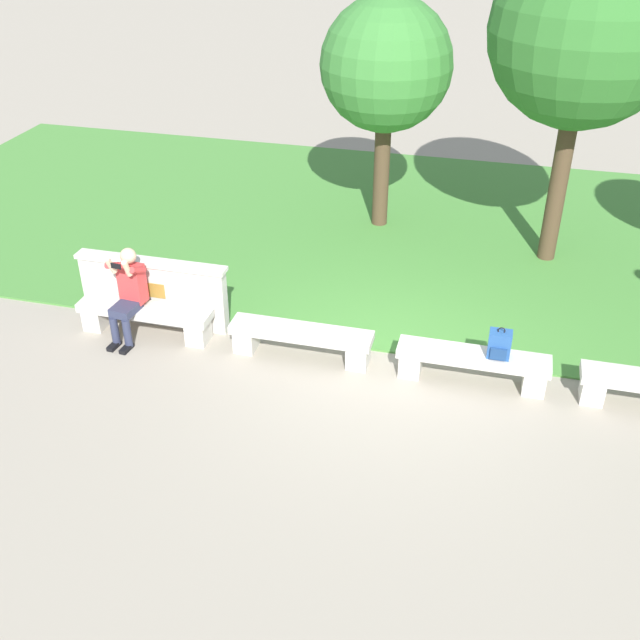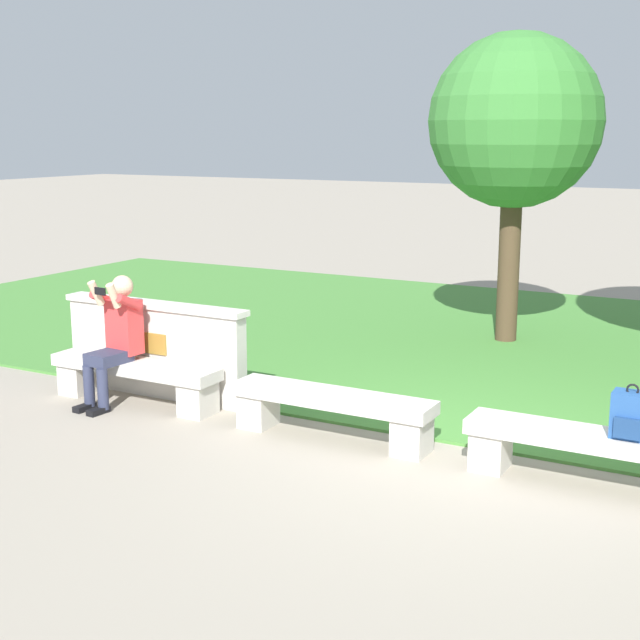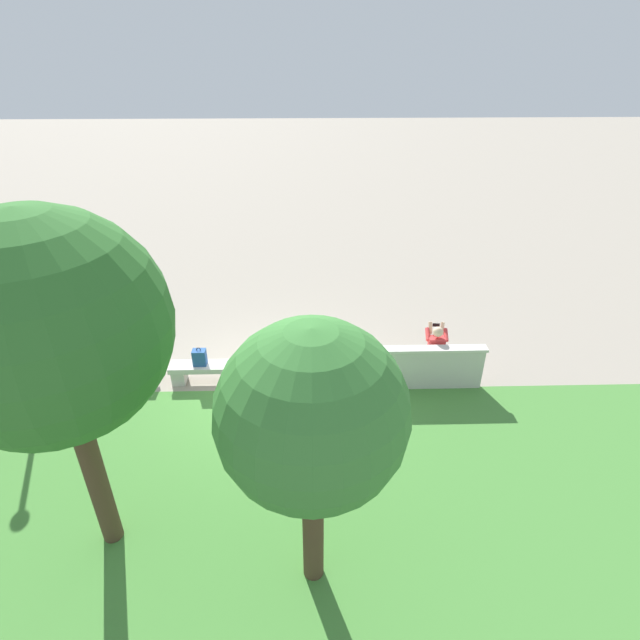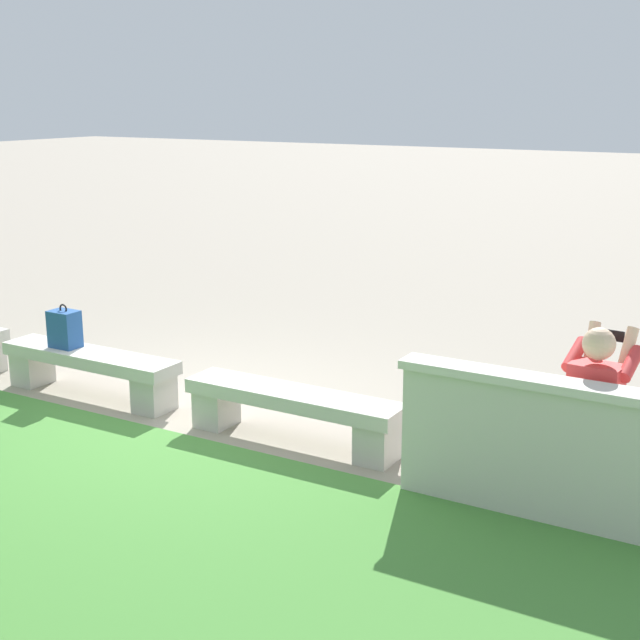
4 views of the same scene
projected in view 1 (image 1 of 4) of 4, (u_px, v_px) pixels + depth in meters
The scene contains 10 objects.
ground_plane at pixel (384, 369), 9.98m from camera, with size 80.00×80.00×0.00m, color gray.
grass_strip at pixel (427, 232), 13.57m from camera, with size 20.79×8.00×0.03m, color #478438.
bench_main at pixel (145, 316), 10.54m from camera, with size 1.94×0.40×0.45m.
bench_near at pixel (301, 338), 10.06m from camera, with size 1.94×0.40×0.45m.
bench_mid at pixel (473, 362), 9.58m from camera, with size 1.94×0.40×0.45m.
backrest_wall_with_plaque at pixel (154, 291), 10.71m from camera, with size 2.24×0.24×1.01m.
person_photographer at pixel (128, 290), 10.29m from camera, with size 0.50×0.75×1.32m.
backpack at pixel (499, 345), 9.34m from camera, with size 0.28×0.24×0.43m.
tree_behind_wall at pixel (386, 66), 12.39m from camera, with size 2.22×2.22×4.00m.
tree_right_background at pixel (585, 33), 10.79m from camera, with size 2.81×2.81×5.08m.
Camera 1 is at (1.21, -8.09, 5.81)m, focal length 42.00 mm.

